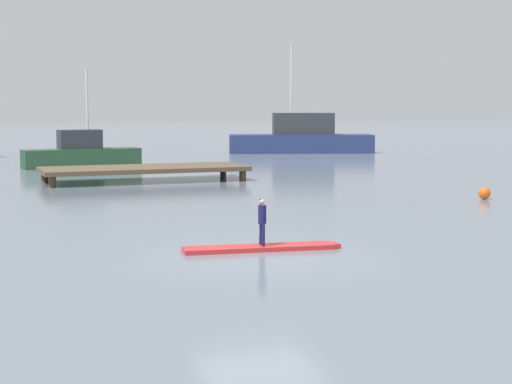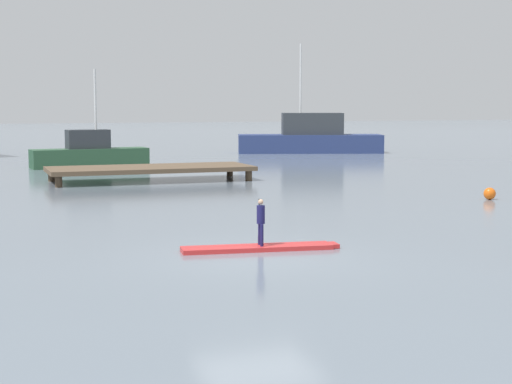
% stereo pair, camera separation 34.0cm
% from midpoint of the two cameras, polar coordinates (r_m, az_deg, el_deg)
% --- Properties ---
extents(ground_plane, '(240.00, 240.00, 0.00)m').
position_cam_midpoint_polar(ground_plane, '(17.25, -0.30, -4.53)').
color(ground_plane, slate).
extents(paddleboard_near, '(3.54, 1.04, 0.10)m').
position_cam_midpoint_polar(paddleboard_near, '(18.03, -0.14, -3.90)').
color(paddleboard_near, red).
rests_on(paddleboard_near, ground).
extents(paddler_child_solo, '(0.20, 0.37, 1.02)m').
position_cam_midpoint_polar(paddler_child_solo, '(17.95, -0.12, -1.94)').
color(paddler_child_solo, '#19194C').
rests_on(paddler_child_solo, paddleboard_near).
extents(fishing_boat_green_midground, '(9.60, 5.14, 7.03)m').
position_cam_midpoint_polar(fishing_boat_green_midground, '(53.62, 2.99, 3.74)').
color(fishing_boat_green_midground, navy).
rests_on(fishing_boat_green_midground, ground).
extents(motor_boat_small_navy, '(5.94, 1.92, 4.92)m').
position_cam_midpoint_polar(motor_boat_small_navy, '(42.18, -12.26, 2.61)').
color(motor_boat_small_navy, '#2D5638').
rests_on(motor_boat_small_navy, ground).
extents(floating_dock, '(8.34, 3.14, 0.61)m').
position_cam_midpoint_polar(floating_dock, '(34.19, -8.07, 1.59)').
color(floating_dock, brown).
rests_on(floating_dock, ground).
extents(mooring_buoy_near, '(0.41, 0.41, 0.41)m').
position_cam_midpoint_polar(mooring_buoy_near, '(28.55, 15.27, -0.08)').
color(mooring_buoy_near, orange).
rests_on(mooring_buoy_near, ground).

